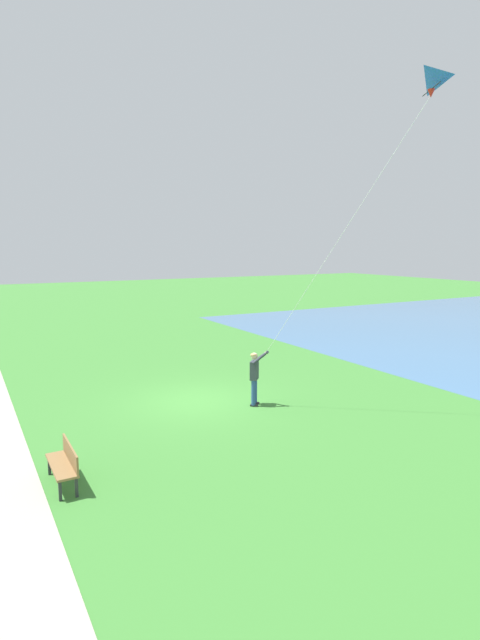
% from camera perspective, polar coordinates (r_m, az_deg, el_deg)
% --- Properties ---
extents(ground_plane, '(120.00, 120.00, 0.00)m').
position_cam_1_polar(ground_plane, '(16.76, -4.96, -9.24)').
color(ground_plane, '#3D7F33').
extents(person_kite_flyer, '(0.60, 0.58, 1.83)m').
position_cam_1_polar(person_kite_flyer, '(15.99, 1.73, -6.18)').
color(person_kite_flyer, '#232328').
rests_on(person_kite_flyer, ground).
extents(flying_kite, '(3.70, 3.66, 8.16)m').
position_cam_1_polar(flying_kite, '(15.82, 20.22, 24.04)').
color(flying_kite, blue).
extents(park_bench_near_walkway, '(0.45, 1.50, 0.88)m').
position_cam_1_polar(park_bench_near_walkway, '(11.66, -19.47, -15.12)').
color(park_bench_near_walkway, olive).
rests_on(park_bench_near_walkway, ground).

